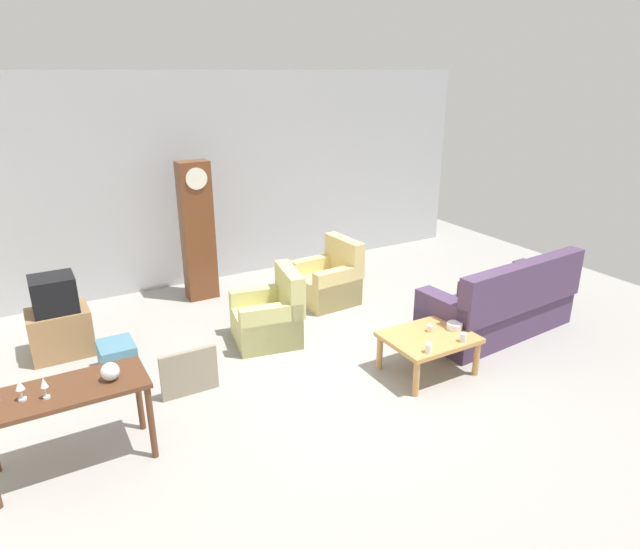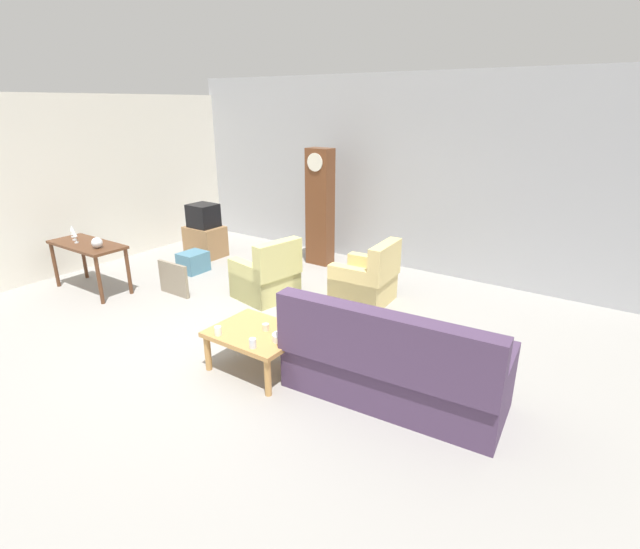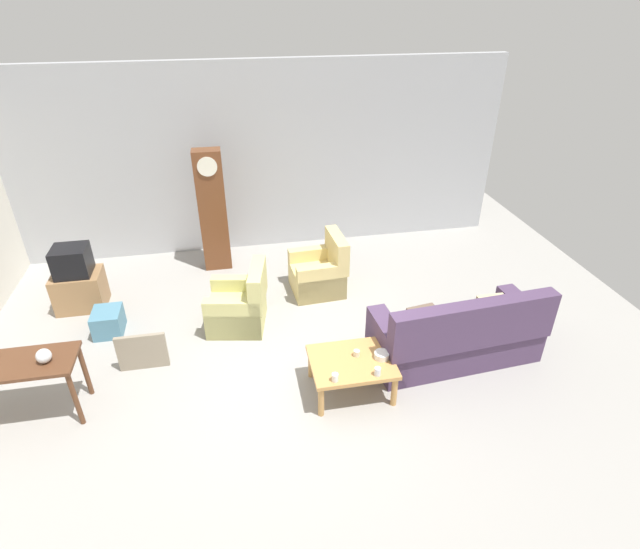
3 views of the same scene
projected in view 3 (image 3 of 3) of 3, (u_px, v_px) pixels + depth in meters
name	position (u px, v px, depth m)	size (l,w,h in m)	color
ground_plane	(297.00, 368.00, 6.25)	(10.40, 10.40, 0.00)	#999691
garage_door_wall	(264.00, 159.00, 8.49)	(8.40, 0.16, 3.20)	#ADAFB5
couch_floral	(457.00, 336.00, 6.24)	(2.16, 1.04, 1.04)	#4C3856
armchair_olive_near	(240.00, 306.00, 6.90)	(0.92, 0.89, 0.92)	#CCC67A
armchair_olive_far	(320.00, 273.00, 7.70)	(0.84, 0.81, 0.92)	#DDC47B
coffee_table_wood	(352.00, 365.00, 5.72)	(0.96, 0.76, 0.45)	tan
console_table_dark	(13.00, 371.00, 5.25)	(1.30, 0.56, 0.75)	#56331E
grandfather_clock	(213.00, 211.00, 8.00)	(0.44, 0.30, 2.02)	brown
tv_stand_cabinet	(80.00, 290.00, 7.31)	(0.68, 0.52, 0.57)	#997047
tv_crt	(72.00, 261.00, 7.06)	(0.48, 0.44, 0.42)	black
framed_picture_leaning	(142.00, 352.00, 6.14)	(0.60, 0.05, 0.50)	gray
storage_box_blue	(108.00, 322.00, 6.82)	(0.38, 0.44, 0.34)	teal
glass_dome_cloche	(44.00, 356.00, 5.18)	(0.16, 0.16, 0.16)	silver
cup_white_porcelain	(335.00, 377.00, 5.37)	(0.07, 0.07, 0.10)	white
cup_blue_rimmed	(378.00, 371.00, 5.45)	(0.07, 0.07, 0.10)	silver
cup_cream_tall	(357.00, 353.00, 5.74)	(0.07, 0.07, 0.07)	beige
bowl_white_stacked	(382.00, 355.00, 5.71)	(0.18, 0.18, 0.07)	white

